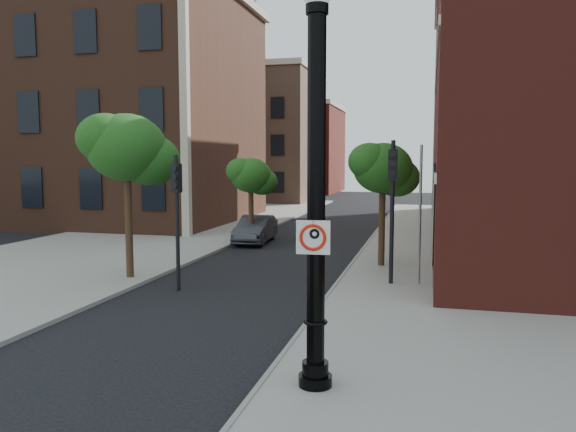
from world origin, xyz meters
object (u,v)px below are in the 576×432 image
(traffic_signal_left, at_px, (177,200))
(traffic_signal_right, at_px, (392,189))
(lamppost, at_px, (316,209))
(parked_car, at_px, (256,229))
(no_parking_sign, at_px, (313,237))

(traffic_signal_left, distance_m, traffic_signal_right, 6.63)
(traffic_signal_left, bearing_deg, lamppost, -41.45)
(parked_car, relative_size, traffic_signal_right, 0.86)
(traffic_signal_left, xyz_separation_m, traffic_signal_right, (6.29, 2.07, 0.31))
(lamppost, relative_size, no_parking_sign, 12.11)
(traffic_signal_right, bearing_deg, lamppost, -97.54)
(traffic_signal_left, bearing_deg, traffic_signal_right, 25.63)
(no_parking_sign, height_order, parked_car, no_parking_sign)
(no_parking_sign, distance_m, traffic_signal_right, 8.66)
(traffic_signal_left, bearing_deg, no_parking_sign, -42.28)
(lamppost, distance_m, no_parking_sign, 0.48)
(parked_car, xyz_separation_m, traffic_signal_right, (6.97, -7.94, 2.45))
(traffic_signal_right, bearing_deg, no_parking_sign, -97.51)
(lamppost, bearing_deg, traffic_signal_right, 85.18)
(no_parking_sign, bearing_deg, traffic_signal_left, 126.15)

